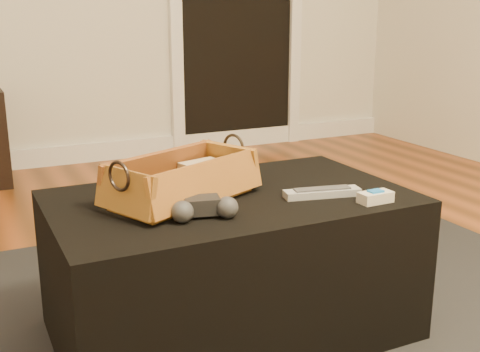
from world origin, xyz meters
name	(u,v)px	position (x,y,z in m)	size (l,w,h in m)	color
baseboard	(50,156)	(0.00, 2.73, 0.06)	(5.00, 0.04, 0.12)	white
area_rug	(238,339)	(0.16, 0.34, 0.01)	(2.60, 2.00, 0.01)	black
ottoman	(231,264)	(0.16, 0.39, 0.22)	(1.00, 0.60, 0.42)	black
tv_remote	(181,193)	(0.01, 0.39, 0.46)	(0.23, 0.05, 0.02)	black
cloth_bundle	(203,173)	(0.12, 0.49, 0.48)	(0.12, 0.08, 0.07)	tan
wicker_basket	(183,182)	(0.03, 0.41, 0.48)	(0.48, 0.38, 0.15)	#955D21
game_controller	(204,208)	(0.02, 0.25, 0.46)	(0.18, 0.11, 0.06)	black
silver_remote	(322,192)	(0.39, 0.28, 0.44)	(0.22, 0.09, 0.03)	#ACAFB4
cream_gadget	(375,197)	(0.49, 0.17, 0.45)	(0.10, 0.05, 0.03)	beige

